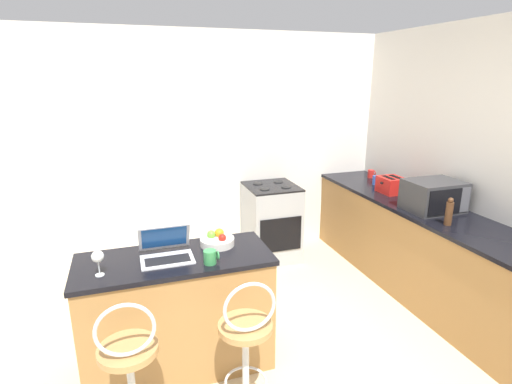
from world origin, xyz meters
The scene contains 15 objects.
wall_back centered at (0.00, 2.62, 1.30)m, with size 12.00×0.06×2.60m.
breakfast_bar centered at (-0.53, 0.72, 0.45)m, with size 1.35×0.57×0.89m.
counter_right centered at (1.90, 1.05, 0.45)m, with size 0.66×3.12×0.89m.
bar_stool_near centered at (-0.88, 0.14, 0.45)m, with size 0.40×0.40×0.98m.
bar_stool_far centered at (-0.19, 0.14, 0.45)m, with size 0.40×0.40×0.98m.
laptop centered at (-0.58, 0.74, 0.95)m, with size 0.36×0.30×0.22m.
microwave centered at (1.90, 0.97, 1.04)m, with size 0.50×0.39×0.29m.
toaster centered at (1.90, 1.59, 0.98)m, with size 0.25×0.26×0.18m.
stove_range centered at (0.77, 2.27, 0.45)m, with size 0.58×0.61×0.90m.
mug_blue centered at (1.94, 1.94, 0.95)m, with size 0.09×0.07×0.10m.
wine_glass_tall centered at (-1.02, 0.60, 1.02)m, with size 0.08×0.08×0.17m.
pepper_mill centered at (1.75, 0.62, 1.01)m, with size 0.06×0.06×0.24m.
fruit_bowl centered at (-0.20, 0.83, 0.93)m, with size 0.25×0.25×0.11m.
mug_red centered at (2.08, 2.24, 0.94)m, with size 0.09×0.08×0.10m.
mug_green centered at (-0.31, 0.54, 0.94)m, with size 0.11×0.09×0.09m.
Camera 1 is at (-0.79, -1.88, 2.11)m, focal length 28.00 mm.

